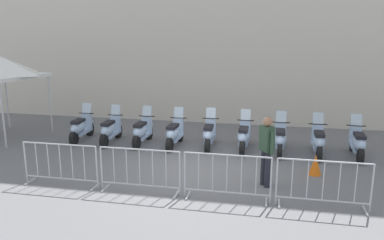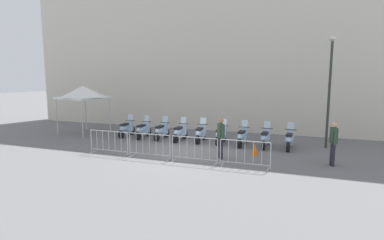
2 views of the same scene
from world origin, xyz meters
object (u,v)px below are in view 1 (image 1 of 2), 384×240
(motorcycle_5, at_px, (244,137))
(barrier_segment_2, at_px, (227,178))
(motorcycle_1, at_px, (110,130))
(motorcycle_6, at_px, (280,139))
(motorcycle_4, at_px, (209,134))
(motorcycle_8, at_px, (358,143))
(canopy_tent, at_px, (1,67))
(traffic_cone, at_px, (315,165))
(motorcycle_7, at_px, (318,141))
(motorcycle_2, at_px, (142,132))
(officer_mid_plaza, at_px, (266,147))
(barrier_segment_0, at_px, (60,165))
(motorcycle_0, at_px, (81,128))
(barrier_segment_1, at_px, (140,171))
(motorcycle_3, at_px, (174,134))
(barrier_segment_3, at_px, (323,185))

(motorcycle_5, relative_size, barrier_segment_2, 0.90)
(motorcycle_1, bearing_deg, motorcycle_6, 9.39)
(motorcycle_4, distance_m, motorcycle_8, 4.52)
(motorcycle_4, bearing_deg, barrier_segment_2, -65.80)
(motorcycle_8, height_order, barrier_segment_2, motorcycle_8)
(canopy_tent, bearing_deg, traffic_cone, 0.11)
(traffic_cone, bearing_deg, motorcycle_6, 126.74)
(motorcycle_8, relative_size, barrier_segment_2, 0.90)
(motorcycle_7, relative_size, traffic_cone, 3.13)
(motorcycle_1, height_order, barrier_segment_2, motorcycle_1)
(motorcycle_6, height_order, traffic_cone, motorcycle_6)
(motorcycle_2, xyz_separation_m, motorcycle_6, (4.47, 0.70, 0.00))
(motorcycle_1, relative_size, officer_mid_plaza, 0.99)
(motorcycle_1, distance_m, barrier_segment_2, 5.75)
(officer_mid_plaza, bearing_deg, barrier_segment_0, -159.24)
(traffic_cone, bearing_deg, barrier_segment_2, -127.11)
(motorcycle_0, bearing_deg, barrier_segment_0, -59.18)
(motorcycle_4, relative_size, barrier_segment_1, 0.89)
(motorcycle_7, xyz_separation_m, traffic_cone, (0.02, -1.70, -0.18))
(barrier_segment_2, height_order, officer_mid_plaza, officer_mid_plaza)
(motorcycle_0, xyz_separation_m, motorcycle_1, (1.13, 0.12, 0.00))
(motorcycle_0, height_order, barrier_segment_0, motorcycle_0)
(motorcycle_8, distance_m, officer_mid_plaza, 3.86)
(motorcycle_0, distance_m, motorcycle_5, 5.65)
(motorcycle_3, distance_m, motorcycle_6, 3.39)
(motorcycle_6, bearing_deg, motorcycle_3, -170.58)
(motorcycle_2, relative_size, barrier_segment_1, 0.90)
(motorcycle_4, bearing_deg, motorcycle_7, 7.16)
(motorcycle_6, height_order, canopy_tent, canopy_tent)
(motorcycle_7, xyz_separation_m, canopy_tent, (-10.68, -1.72, 2.06))
(barrier_segment_0, distance_m, barrier_segment_2, 4.06)
(barrier_segment_1, bearing_deg, motorcycle_4, 84.43)
(motorcycle_1, xyz_separation_m, motorcycle_2, (1.11, 0.22, 0.00))
(motorcycle_3, relative_size, barrier_segment_1, 0.90)
(motorcycle_1, height_order, motorcycle_7, same)
(motorcycle_2, distance_m, motorcycle_5, 3.39)
(motorcycle_0, distance_m, motorcycle_4, 4.53)
(motorcycle_0, relative_size, barrier_segment_2, 0.89)
(motorcycle_4, bearing_deg, traffic_cone, -20.68)
(motorcycle_0, xyz_separation_m, barrier_segment_0, (2.07, -3.47, 0.07))
(barrier_segment_3, height_order, canopy_tent, canopy_tent)
(motorcycle_4, height_order, canopy_tent, canopy_tent)
(traffic_cone, bearing_deg, motorcycle_3, 167.86)
(motorcycle_2, bearing_deg, motorcycle_7, 8.94)
(motorcycle_2, bearing_deg, barrier_segment_0, -92.45)
(canopy_tent, bearing_deg, officer_mid_plaza, -7.13)
(motorcycle_8, height_order, barrier_segment_0, motorcycle_8)
(motorcycle_4, height_order, motorcycle_8, same)
(motorcycle_3, bearing_deg, motorcycle_6, 9.42)
(motorcycle_2, bearing_deg, motorcycle_1, -168.64)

